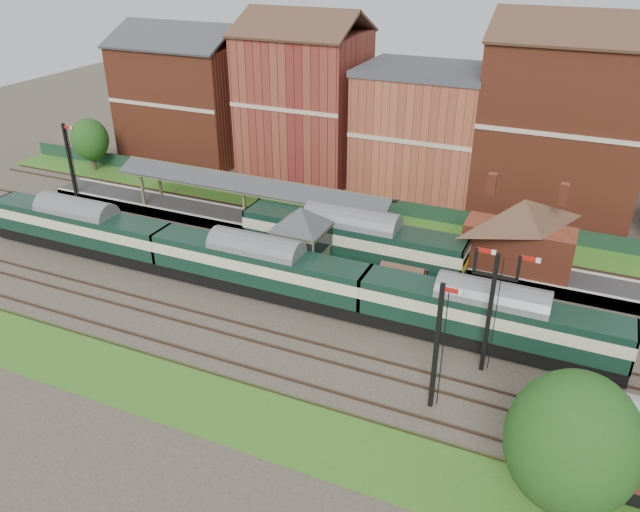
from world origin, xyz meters
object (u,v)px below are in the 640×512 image
at_px(signal_box, 301,242).
at_px(dmu_train, 257,266).
at_px(goods_van_a, 638,454).
at_px(semaphore_bracket, 491,305).
at_px(platform_railcar, 352,240).

relative_size(signal_box, dmu_train, 0.12).
xyz_separation_m(signal_box, goods_van_a, (23.30, -12.25, -0.93)).
bearing_deg(dmu_train, signal_box, 57.95).
bearing_deg(goods_van_a, signal_box, 152.26).
height_order(semaphore_bracket, goods_van_a, semaphore_bracket).
xyz_separation_m(dmu_train, platform_railcar, (4.85, 6.50, 0.15)).
xyz_separation_m(signal_box, platform_railcar, (2.82, 3.25, -0.76)).
distance_m(signal_box, dmu_train, 3.94).
distance_m(semaphore_bracket, goods_van_a, 10.77).
bearing_deg(signal_box, goods_van_a, -27.74).
xyz_separation_m(signal_box, semaphore_bracket, (15.04, -5.75, 1.44)).
relative_size(signal_box, platform_railcar, 0.33).
height_order(semaphore_bracket, platform_railcar, semaphore_bracket).
bearing_deg(semaphore_bracket, signal_box, 159.08).
bearing_deg(dmu_train, platform_railcar, 53.25).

